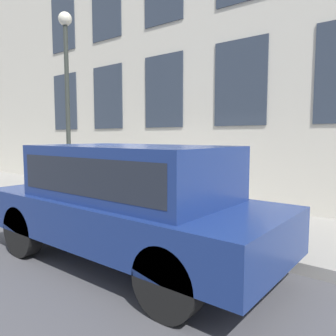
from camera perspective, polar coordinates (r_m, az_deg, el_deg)
name	(u,v)px	position (r m, az deg, el deg)	size (l,w,h in m)	color
ground_plane	(120,229)	(6.81, -8.40, -10.53)	(80.00, 80.00, 0.00)	#47474C
sidewalk	(164,212)	(7.81, -0.63, -7.74)	(2.88, 60.00, 0.17)	gray
fire_hydrant	(154,201)	(6.63, -2.37, -5.70)	(0.34, 0.45, 0.81)	gray
person	(182,179)	(6.53, 2.39, -1.93)	(0.35, 0.23, 1.43)	navy
parked_truck_navy_near	(128,196)	(4.83, -7.00, -4.80)	(1.88, 4.68, 1.75)	black
street_lamp	(67,83)	(9.63, -17.19, 13.91)	(0.36, 0.36, 5.03)	#2D332D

